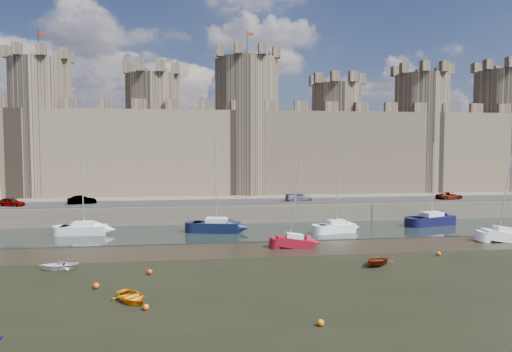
% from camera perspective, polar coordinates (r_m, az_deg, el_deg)
% --- Properties ---
extents(ground, '(160.00, 160.00, 0.00)m').
position_cam_1_polar(ground, '(33.36, 5.23, -14.48)').
color(ground, black).
rests_on(ground, ground).
extents(seaweed_patch, '(70.00, 34.00, 0.01)m').
position_cam_1_polar(seaweed_patch, '(27.90, 8.14, -18.18)').
color(seaweed_patch, black).
rests_on(seaweed_patch, ground).
extents(water_channel, '(160.00, 12.00, 0.08)m').
position_cam_1_polar(water_channel, '(56.32, -0.29, -6.98)').
color(water_channel, black).
rests_on(water_channel, ground).
extents(quay, '(160.00, 60.00, 2.50)m').
position_cam_1_polar(quay, '(91.64, -3.21, -2.16)').
color(quay, '#4C443A').
rests_on(quay, ground).
extents(road, '(160.00, 7.00, 0.10)m').
position_cam_1_polar(road, '(65.77, -1.42, -3.25)').
color(road, black).
rests_on(road, quay).
extents(castle, '(108.50, 11.00, 29.00)m').
position_cam_1_polar(castle, '(79.19, -3.01, 4.50)').
color(castle, '#42382B').
rests_on(castle, quay).
extents(car_0, '(3.90, 2.53, 1.24)m').
position_cam_1_polar(car_0, '(68.81, -28.32, -2.90)').
color(car_0, gray).
rests_on(car_0, quay).
extents(car_1, '(3.99, 2.34, 1.24)m').
position_cam_1_polar(car_1, '(67.44, -20.93, -2.83)').
color(car_1, gray).
rests_on(car_1, quay).
extents(car_2, '(4.31, 2.11, 1.21)m').
position_cam_1_polar(car_2, '(67.11, 5.43, -2.66)').
color(car_2, gray).
rests_on(car_2, quay).
extents(car_3, '(4.32, 2.54, 1.13)m').
position_cam_1_polar(car_3, '(74.91, 23.03, -2.31)').
color(car_3, gray).
rests_on(car_3, quay).
extents(sailboat_0, '(5.25, 2.19, 9.70)m').
position_cam_1_polar(sailboat_0, '(58.01, -20.74, -6.17)').
color(sailboat_0, silver).
rests_on(sailboat_0, ground).
extents(sailboat_1, '(5.98, 3.47, 11.26)m').
position_cam_1_polar(sailboat_1, '(55.81, -4.96, -6.23)').
color(sailboat_1, black).
rests_on(sailboat_1, ground).
extents(sailboat_2, '(4.81, 2.65, 9.82)m').
position_cam_1_polar(sailboat_2, '(56.23, 9.98, -6.27)').
color(sailboat_2, white).
rests_on(sailboat_2, ground).
extents(sailboat_3, '(6.68, 4.17, 10.95)m').
position_cam_1_polar(sailboat_3, '(65.23, 21.12, -5.07)').
color(sailboat_3, black).
rests_on(sailboat_3, ground).
extents(sailboat_4, '(3.96, 1.78, 9.03)m').
position_cam_1_polar(sailboat_4, '(47.89, 4.87, -8.08)').
color(sailboat_4, maroon).
rests_on(sailboat_4, ground).
extents(sailboat_5, '(4.82, 2.39, 9.97)m').
position_cam_1_polar(sailboat_5, '(57.72, 28.62, -6.47)').
color(sailboat_5, white).
rests_on(sailboat_5, ground).
extents(dinghy_0, '(3.45, 3.65, 0.61)m').
position_cam_1_polar(dinghy_0, '(32.67, -15.28, -14.42)').
color(dinghy_0, '#CA730B').
rests_on(dinghy_0, ground).
extents(dinghy_4, '(3.96, 3.99, 0.68)m').
position_cam_1_polar(dinghy_4, '(42.05, 14.84, -10.31)').
color(dinghy_4, maroon).
rests_on(dinghy_4, ground).
extents(dinghy_6, '(3.24, 2.41, 0.65)m').
position_cam_1_polar(dinghy_6, '(42.90, -23.50, -10.23)').
color(dinghy_6, silver).
rests_on(dinghy_6, ground).
extents(buoy_0, '(0.46, 0.46, 0.46)m').
position_cam_1_polar(buoy_0, '(36.26, -19.36, -12.82)').
color(buoy_0, '#E04009').
rests_on(buoy_0, ground).
extents(buoy_1, '(0.46, 0.46, 0.46)m').
position_cam_1_polar(buoy_1, '(38.89, -13.16, -11.59)').
color(buoy_1, red).
rests_on(buoy_1, ground).
extents(buoy_2, '(0.40, 0.40, 0.40)m').
position_cam_1_polar(buoy_2, '(27.96, 8.09, -17.70)').
color(buoy_2, orange).
rests_on(buoy_2, ground).
extents(buoy_3, '(0.41, 0.41, 0.41)m').
position_cam_1_polar(buoy_3, '(47.58, 21.87, -8.99)').
color(buoy_3, '#E2550A').
rests_on(buoy_3, ground).
extents(buoy_4, '(0.40, 0.40, 0.40)m').
position_cam_1_polar(buoy_4, '(30.94, -13.60, -15.64)').
color(buoy_4, '#F2540A').
rests_on(buoy_4, ground).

